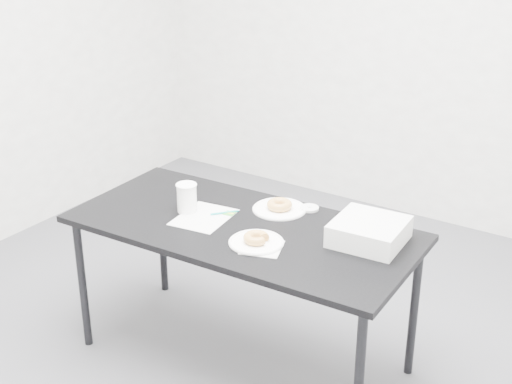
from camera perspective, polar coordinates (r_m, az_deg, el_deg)
The scene contains 14 objects.
floor at distance 3.56m, azimuth -1.02°, elevation -12.95°, with size 4.00×4.00×0.00m, color #525257.
wall_back at distance 4.72m, azimuth 13.09°, elevation 13.50°, with size 4.00×0.02×2.70m, color white.
table at distance 3.20m, azimuth -1.08°, elevation -3.54°, with size 1.58×0.78×0.71m.
scorecard at distance 3.26m, azimuth -4.19°, elevation -2.02°, with size 0.22×0.28×0.00m, color silver.
logo_patch at distance 3.29m, azimuth -2.14°, elevation -1.72°, with size 0.05×0.05×0.00m, color green.
pen at distance 3.29m, azimuth -2.53°, elevation -1.66°, with size 0.01×0.01×0.13m, color #0E9B99.
napkin at distance 2.99m, azimuth 0.48°, elevation -4.46°, with size 0.16×0.16×0.00m, color silver.
plate_near at distance 3.02m, azimuth 0.02°, elevation -4.05°, with size 0.23×0.23×0.01m, color white.
donut_near at distance 3.01m, azimuth 0.02°, elevation -3.68°, with size 0.11×0.11×0.04m, color #C1853D.
plate_far at distance 3.33m, azimuth 1.89°, elevation -1.38°, with size 0.25×0.25×0.01m, color white.
donut_far at distance 3.32m, azimuth 1.89°, elevation -1.02°, with size 0.12×0.12×0.04m, color #C1853D.
coffee_cup at distance 3.30m, azimuth -5.56°, elevation -0.45°, with size 0.09×0.09×0.14m, color white.
cup_lid at distance 3.34m, azimuth 4.29°, elevation -1.30°, with size 0.09×0.09×0.01m, color silver.
bakery_box at distance 3.05m, azimuth 9.04°, elevation -3.14°, with size 0.29×0.29×0.10m, color silver.
Camera 1 is at (1.63, -2.36, 2.10)m, focal length 50.00 mm.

